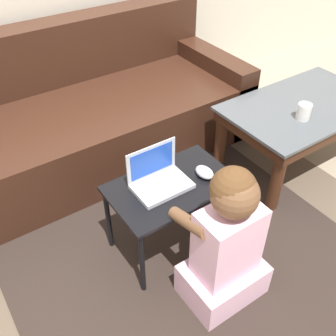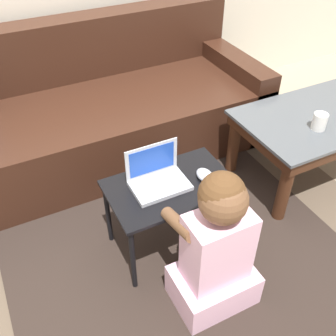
{
  "view_description": "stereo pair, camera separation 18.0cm",
  "coord_description": "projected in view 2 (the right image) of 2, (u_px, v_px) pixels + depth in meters",
  "views": [
    {
      "loc": [
        -0.8,
        -1.06,
        1.61
      ],
      "look_at": [
        -0.01,
        0.08,
        0.47
      ],
      "focal_mm": 42.0,
      "sensor_mm": 36.0,
      "label": 1
    },
    {
      "loc": [
        -0.64,
        -1.16,
        1.61
      ],
      "look_at": [
        -0.01,
        0.08,
        0.47
      ],
      "focal_mm": 42.0,
      "sensor_mm": 36.0,
      "label": 2
    }
  ],
  "objects": [
    {
      "name": "person_seated",
      "position": [
        217.0,
        249.0,
        1.6
      ],
      "size": [
        0.35,
        0.35,
        0.73
      ],
      "color": "#E5B2CC",
      "rests_on": "ground_plane"
    },
    {
      "name": "couch",
      "position": [
        87.0,
        115.0,
        2.52
      ],
      "size": [
        2.22,
        0.88,
        0.8
      ],
      "color": "#381E14",
      "rests_on": "ground_plane"
    },
    {
      "name": "computer_mouse",
      "position": [
        205.0,
        176.0,
        1.82
      ],
      "size": [
        0.07,
        0.1,
        0.04
      ],
      "color": "#B2B7C1",
      "rests_on": "laptop_desk"
    },
    {
      "name": "ground_plane",
      "position": [
        177.0,
        246.0,
        2.04
      ],
      "size": [
        16.0,
        16.0,
        0.0
      ],
      "primitive_type": "plane",
      "color": "gray"
    },
    {
      "name": "area_rug",
      "position": [
        187.0,
        268.0,
        1.93
      ],
      "size": [
        2.28,
        1.95,
        0.01
      ],
      "color": "brown",
      "rests_on": "ground_plane"
    },
    {
      "name": "coffee_table",
      "position": [
        320.0,
        124.0,
        2.29
      ],
      "size": [
        0.96,
        0.58,
        0.43
      ],
      "color": "#4C5156",
      "rests_on": "ground_plane"
    },
    {
      "name": "cup_on_table",
      "position": [
        320.0,
        121.0,
        2.1
      ],
      "size": [
        0.08,
        0.08,
        0.09
      ],
      "color": "white",
      "rests_on": "coffee_table"
    },
    {
      "name": "laptop",
      "position": [
        158.0,
        179.0,
        1.78
      ],
      "size": [
        0.26,
        0.17,
        0.18
      ],
      "color": "#B7BCC6",
      "rests_on": "laptop_desk"
    },
    {
      "name": "laptop_desk",
      "position": [
        170.0,
        193.0,
        1.83
      ],
      "size": [
        0.58,
        0.36,
        0.41
      ],
      "color": "black",
      "rests_on": "ground_plane"
    }
  ]
}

